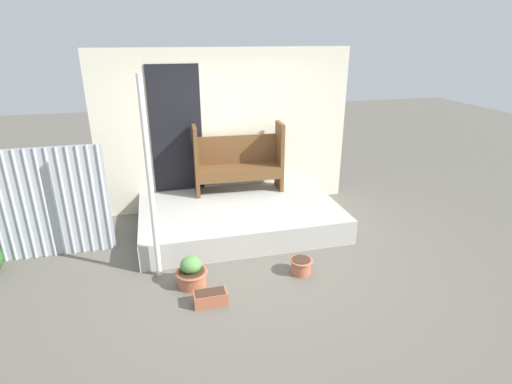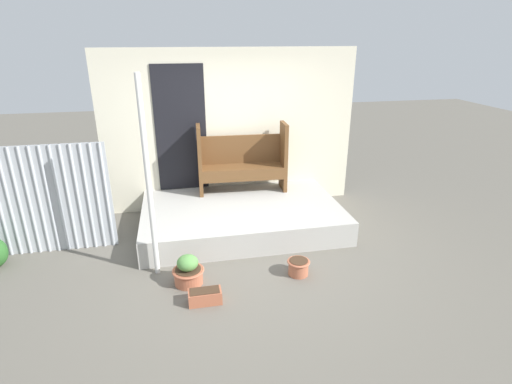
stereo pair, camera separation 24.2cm
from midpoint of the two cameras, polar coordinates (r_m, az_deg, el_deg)
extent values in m
plane|color=#666056|center=(5.39, 0.87, -9.38)|extent=(24.00, 24.00, 0.00)
cube|color=#B2AFA8|center=(6.11, -0.91, -3.54)|extent=(2.96, 1.85, 0.36)
cube|color=beige|center=(6.64, -2.51, 8.73)|extent=(4.16, 0.06, 2.60)
cube|color=black|center=(6.51, -9.63, 8.83)|extent=(0.80, 0.02, 2.00)
cube|color=#ADB2B7|center=(5.97, -29.67, -1.26)|extent=(2.28, 0.02, 1.49)
cylinder|color=silver|center=(5.99, -30.81, -1.41)|extent=(0.04, 0.04, 1.49)
cylinder|color=silver|center=(5.95, -29.72, -1.33)|extent=(0.04, 0.04, 1.49)
cylinder|color=silver|center=(5.91, -28.63, -1.26)|extent=(0.04, 0.04, 1.49)
cylinder|color=silver|center=(5.88, -27.51, -1.18)|extent=(0.04, 0.04, 1.49)
cylinder|color=silver|center=(5.84, -26.39, -1.10)|extent=(0.04, 0.04, 1.49)
cylinder|color=silver|center=(5.81, -25.25, -1.02)|extent=(0.04, 0.04, 1.49)
cylinder|color=silver|center=(5.78, -24.10, -0.93)|extent=(0.04, 0.04, 1.49)
cylinder|color=silver|center=(5.75, -22.94, -0.85)|extent=(0.04, 0.04, 1.49)
cylinder|color=silver|center=(5.73, -21.77, -0.77)|extent=(0.04, 0.04, 1.49)
cylinder|color=silver|center=(5.71, -20.59, -0.68)|extent=(0.04, 0.04, 1.49)
cylinder|color=silver|center=(5.69, -19.40, -0.59)|extent=(0.04, 0.04, 1.49)
cylinder|color=white|center=(4.68, -13.71, 1.39)|extent=(0.06, 0.06, 2.41)
cube|color=brown|center=(6.39, -6.96, 4.50)|extent=(0.08, 0.40, 1.11)
cube|color=brown|center=(6.57, 5.01, 5.05)|extent=(0.08, 0.40, 1.11)
cube|color=brown|center=(6.49, -0.89, 3.54)|extent=(1.32, 0.46, 0.04)
cube|color=brown|center=(6.34, -0.65, 2.19)|extent=(1.30, 0.09, 0.15)
cube|color=brown|center=(6.58, -1.12, 6.12)|extent=(1.30, 0.10, 0.47)
cylinder|color=#B76647|center=(4.90, -8.19, -11.86)|extent=(0.34, 0.34, 0.19)
torus|color=#B76647|center=(4.85, -8.24, -11.05)|extent=(0.38, 0.38, 0.02)
cylinder|color=#422D1E|center=(4.84, -8.25, -10.89)|extent=(0.31, 0.31, 0.01)
ellipsoid|color=#599347|center=(4.80, -8.31, -9.99)|extent=(0.25, 0.25, 0.19)
cylinder|color=#B76647|center=(5.05, 7.47, -10.66)|extent=(0.25, 0.25, 0.19)
torus|color=#B76647|center=(5.01, 7.52, -9.86)|extent=(0.28, 0.28, 0.02)
cylinder|color=#422D1E|center=(5.00, 7.52, -9.70)|extent=(0.23, 0.23, 0.01)
cube|color=#B26042|center=(4.58, -5.74, -14.68)|extent=(0.37, 0.17, 0.15)
cube|color=#422D1E|center=(4.53, -5.78, -13.86)|extent=(0.32, 0.15, 0.01)
camera|label=1|loc=(0.12, -88.70, 0.51)|focal=28.00mm
camera|label=2|loc=(0.12, 91.30, -0.51)|focal=28.00mm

